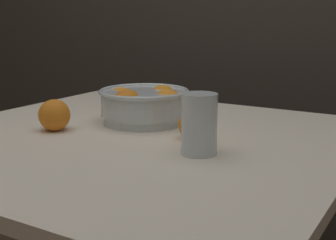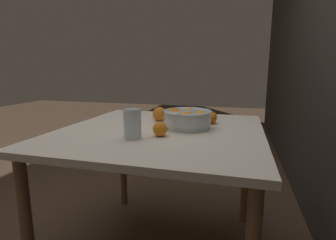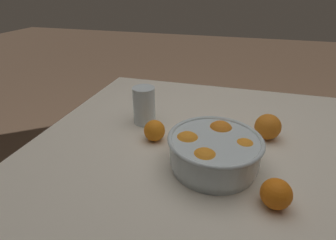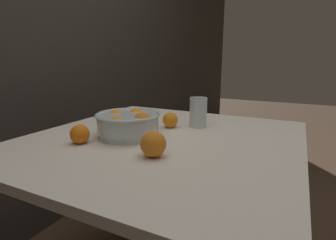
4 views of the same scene
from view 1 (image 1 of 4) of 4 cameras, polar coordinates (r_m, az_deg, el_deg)
dining_table at (r=1.21m, az=-4.09°, el=-5.46°), size 1.05×1.01×0.73m
fruit_bowl at (r=1.30m, az=-2.90°, el=1.98°), size 0.25×0.25×0.10m
juice_glass at (r=1.01m, az=3.81°, el=-0.91°), size 0.08×0.08×0.13m
orange_loose_near_bowl at (r=1.25m, az=-13.69°, el=0.59°), size 0.08×0.08×0.08m
orange_loose_front at (r=1.48m, az=-5.55°, el=2.49°), size 0.07×0.07×0.07m
orange_loose_aside at (r=1.14m, az=2.95°, el=-0.63°), size 0.07×0.07×0.07m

